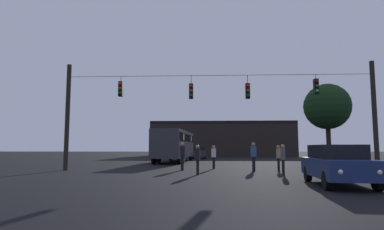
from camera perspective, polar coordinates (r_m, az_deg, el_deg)
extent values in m
plane|color=black|center=(28.82, 4.04, -8.64)|extent=(168.00, 168.00, 0.00)
cylinder|color=black|center=(21.71, -21.37, -0.27)|extent=(0.28, 0.28, 6.74)
cylinder|color=black|center=(22.33, 29.85, -0.04)|extent=(0.28, 0.28, 6.74)
cylinder|color=black|center=(20.27, 4.56, 7.07)|extent=(19.05, 0.02, 0.02)
cylinder|color=black|center=(20.94, -12.58, 6.28)|extent=(0.03, 0.03, 0.33)
cube|color=black|center=(20.81, -12.62, 4.56)|extent=(0.26, 0.32, 0.95)
sphere|color=red|center=(20.70, -12.73, 5.47)|extent=(0.20, 0.20, 0.20)
sphere|color=#5B3D0C|center=(20.64, -12.75, 4.65)|extent=(0.20, 0.20, 0.20)
sphere|color=#0C4219|center=(20.59, -12.77, 3.83)|extent=(0.20, 0.20, 0.20)
cylinder|color=black|center=(20.22, -0.15, 6.30)|extent=(0.03, 0.03, 0.51)
cube|color=black|center=(20.08, -0.15, 4.26)|extent=(0.26, 0.32, 0.95)
sphere|color=red|center=(19.96, -0.17, 5.20)|extent=(0.20, 0.20, 0.20)
sphere|color=#5B3D0C|center=(19.91, -0.17, 4.36)|extent=(0.20, 0.20, 0.20)
sphere|color=#0C4219|center=(19.85, -0.17, 3.50)|extent=(0.20, 0.20, 0.20)
cylinder|color=black|center=(20.37, 9.89, 6.28)|extent=(0.03, 0.03, 0.53)
cube|color=black|center=(20.22, 9.92, 4.24)|extent=(0.26, 0.32, 0.95)
sphere|color=red|center=(20.10, 9.97, 5.17)|extent=(0.20, 0.20, 0.20)
sphere|color=#5B3D0C|center=(20.05, 9.99, 4.33)|extent=(0.20, 0.20, 0.20)
sphere|color=#0C4219|center=(20.00, 10.00, 3.48)|extent=(0.20, 0.20, 0.20)
cylinder|color=black|center=(21.34, 21.23, 6.38)|extent=(0.03, 0.03, 0.28)
cube|color=black|center=(21.22, 21.29, 4.76)|extent=(0.26, 0.32, 0.95)
sphere|color=#510A0A|center=(21.11, 21.42, 5.65)|extent=(0.20, 0.20, 0.20)
sphere|color=#5B3D0C|center=(21.05, 21.45, 4.84)|extent=(0.20, 0.20, 0.20)
sphere|color=#1EE04C|center=(21.00, 21.48, 4.04)|extent=(0.20, 0.20, 0.20)
cube|color=#2D2D33|center=(31.61, -3.09, -5.22)|extent=(3.22, 11.14, 2.50)
cube|color=black|center=(31.62, -3.08, -4.12)|extent=(3.22, 10.49, 0.70)
cylinder|color=black|center=(35.71, -3.82, -7.29)|extent=(0.35, 1.02, 1.00)
cylinder|color=black|center=(35.39, -0.25, -7.32)|extent=(0.35, 1.02, 1.00)
cylinder|color=black|center=(29.67, -5.94, -7.57)|extent=(0.35, 1.02, 1.00)
cylinder|color=black|center=(29.28, -1.65, -7.63)|extent=(0.35, 1.02, 1.00)
cylinder|color=black|center=(27.74, -6.82, -7.69)|extent=(0.35, 1.02, 1.00)
cylinder|color=black|center=(27.32, -2.24, -7.75)|extent=(0.35, 1.02, 1.00)
cube|color=beige|center=(34.88, -2.19, -4.28)|extent=(2.61, 0.97, 0.56)
cube|color=beige|center=(28.92, -3.98, -3.95)|extent=(2.61, 0.97, 0.56)
cube|color=navy|center=(13.30, 24.62, -8.57)|extent=(2.17, 4.44, 0.68)
cube|color=black|center=(13.42, 24.32, -5.99)|extent=(1.78, 2.45, 0.52)
cylinder|color=black|center=(12.25, 30.25, -10.18)|extent=(0.27, 0.66, 0.64)
cylinder|color=black|center=(11.75, 22.99, -10.73)|extent=(0.27, 0.66, 0.64)
cylinder|color=black|center=(14.91, 26.01, -9.47)|extent=(0.27, 0.66, 0.64)
cylinder|color=black|center=(14.50, 19.99, -9.82)|extent=(0.27, 0.66, 0.64)
sphere|color=white|center=(11.52, 30.48, -8.80)|extent=(0.18, 0.18, 0.18)
sphere|color=white|center=(11.13, 24.94, -9.19)|extent=(0.18, 0.18, 0.18)
cube|color=#2D2D33|center=(41.02, 1.18, -6.89)|extent=(1.82, 4.31, 0.68)
cube|color=black|center=(40.87, 1.18, -6.05)|extent=(1.60, 2.33, 0.52)
cylinder|color=black|center=(42.47, 0.15, -7.31)|extent=(0.22, 0.64, 0.64)
cylinder|color=black|center=(42.44, 2.30, -7.31)|extent=(0.22, 0.64, 0.64)
cylinder|color=black|center=(39.64, -0.01, -7.42)|extent=(0.22, 0.64, 0.64)
cylinder|color=black|center=(39.60, 2.29, -7.42)|extent=(0.22, 0.64, 0.64)
sphere|color=white|center=(43.14, 0.47, -6.84)|extent=(0.18, 0.18, 0.18)
sphere|color=white|center=(43.11, 2.01, -6.84)|extent=(0.18, 0.18, 0.18)
cylinder|color=black|center=(21.63, 3.96, -8.55)|extent=(0.14, 0.14, 0.77)
cylinder|color=black|center=(21.47, 3.86, -8.57)|extent=(0.14, 0.14, 0.77)
cube|color=silver|center=(21.53, 3.90, -6.77)|extent=(0.32, 0.41, 0.58)
sphere|color=#8C6B51|center=(21.53, 3.89, -5.72)|extent=(0.21, 0.21, 0.21)
cylinder|color=black|center=(17.24, 16.00, -9.02)|extent=(0.14, 0.14, 0.78)
cylinder|color=black|center=(17.40, 16.00, -8.99)|extent=(0.14, 0.14, 0.78)
cube|color=#4C4C56|center=(17.29, 15.94, -6.75)|extent=(0.31, 0.40, 0.59)
sphere|color=#8C6B51|center=(17.29, 15.90, -5.43)|extent=(0.21, 0.21, 0.21)
cylinder|color=black|center=(20.09, -1.71, -8.65)|extent=(0.14, 0.14, 0.86)
cylinder|color=black|center=(20.24, -1.83, -8.63)|extent=(0.14, 0.14, 0.86)
cube|color=black|center=(20.14, -1.77, -6.51)|extent=(0.35, 0.42, 0.64)
sphere|color=#8C6B51|center=(20.14, -1.76, -5.26)|extent=(0.23, 0.23, 0.23)
cylinder|color=black|center=(20.31, 15.22, -8.54)|extent=(0.14, 0.14, 0.77)
cylinder|color=black|center=(20.15, 15.24, -8.57)|extent=(0.14, 0.14, 0.77)
cube|color=#997F4C|center=(20.20, 15.18, -6.65)|extent=(0.30, 0.40, 0.58)
sphere|color=#8C6B51|center=(20.20, 15.15, -5.53)|extent=(0.21, 0.21, 0.21)
cylinder|color=black|center=(19.62, 11.05, -8.62)|extent=(0.14, 0.14, 0.86)
cylinder|color=black|center=(19.77, 10.91, -8.60)|extent=(0.14, 0.14, 0.86)
cube|color=#2D4C7F|center=(19.67, 10.94, -6.43)|extent=(0.30, 0.39, 0.64)
sphere|color=#8C6B51|center=(19.67, 10.91, -5.16)|extent=(0.23, 0.23, 0.23)
cylinder|color=black|center=(16.90, 1.04, -9.33)|extent=(0.14, 0.14, 0.77)
cylinder|color=black|center=(16.74, 1.01, -9.36)|extent=(0.14, 0.14, 0.77)
cube|color=black|center=(16.79, 1.02, -7.05)|extent=(0.25, 0.37, 0.58)
sphere|color=#8C6B51|center=(16.79, 1.02, -5.70)|extent=(0.21, 0.21, 0.21)
cube|color=black|center=(55.44, 5.30, -4.65)|extent=(22.97, 11.43, 5.09)
cube|color=black|center=(55.56, 5.27, -1.76)|extent=(22.97, 11.43, 0.50)
cylinder|color=black|center=(35.24, 23.24, -4.44)|extent=(0.46, 0.46, 3.97)
sphere|color=black|center=(35.48, 23.01, 1.41)|extent=(4.68, 4.68, 4.68)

